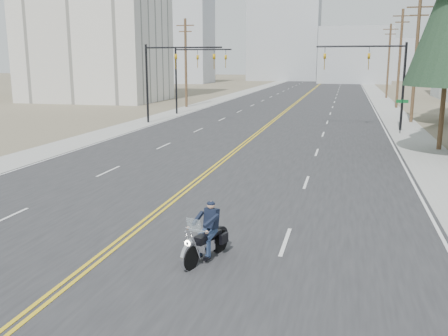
% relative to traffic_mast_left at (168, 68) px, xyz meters
% --- Properties ---
extents(ground_plane, '(400.00, 400.00, 0.00)m').
position_rel_traffic_mast_left_xyz_m(ground_plane, '(8.98, -32.00, -4.94)').
color(ground_plane, '#776D56').
rests_on(ground_plane, ground).
extents(road, '(20.00, 200.00, 0.01)m').
position_rel_traffic_mast_left_xyz_m(road, '(8.98, 38.00, -4.93)').
color(road, '#303033').
rests_on(road, ground).
extents(sidewalk_left, '(3.00, 200.00, 0.01)m').
position_rel_traffic_mast_left_xyz_m(sidewalk_left, '(-2.52, 38.00, -4.93)').
color(sidewalk_left, '#A5A5A0').
rests_on(sidewalk_left, ground).
extents(sidewalk_right, '(3.00, 200.00, 0.01)m').
position_rel_traffic_mast_left_xyz_m(sidewalk_right, '(20.48, 38.00, -4.93)').
color(sidewalk_right, '#A5A5A0').
rests_on(sidewalk_right, ground).
extents(traffic_mast_left, '(7.10, 0.26, 7.00)m').
position_rel_traffic_mast_left_xyz_m(traffic_mast_left, '(0.00, 0.00, 0.00)').
color(traffic_mast_left, black).
rests_on(traffic_mast_left, ground).
extents(traffic_mast_right, '(7.10, 0.26, 7.00)m').
position_rel_traffic_mast_left_xyz_m(traffic_mast_right, '(17.95, 0.00, 0.00)').
color(traffic_mast_right, black).
rests_on(traffic_mast_right, ground).
extents(traffic_mast_far, '(6.10, 0.26, 7.00)m').
position_rel_traffic_mast_left_xyz_m(traffic_mast_far, '(-0.33, 8.00, -0.06)').
color(traffic_mast_far, black).
rests_on(traffic_mast_far, ground).
extents(street_sign, '(0.90, 0.06, 2.62)m').
position_rel_traffic_mast_left_xyz_m(street_sign, '(19.78, -2.00, -3.13)').
color(street_sign, black).
rests_on(street_sign, ground).
extents(utility_pole_b, '(2.20, 0.30, 11.50)m').
position_rel_traffic_mast_left_xyz_m(utility_pole_b, '(21.48, -9.00, 1.05)').
color(utility_pole_b, brown).
rests_on(utility_pole_b, ground).
extents(utility_pole_c, '(2.20, 0.30, 11.00)m').
position_rel_traffic_mast_left_xyz_m(utility_pole_c, '(21.48, 6.00, 0.79)').
color(utility_pole_c, brown).
rests_on(utility_pole_c, ground).
extents(utility_pole_d, '(2.20, 0.30, 11.50)m').
position_rel_traffic_mast_left_xyz_m(utility_pole_d, '(21.48, 21.00, 1.05)').
color(utility_pole_d, brown).
rests_on(utility_pole_d, ground).
extents(utility_pole_e, '(2.20, 0.30, 11.00)m').
position_rel_traffic_mast_left_xyz_m(utility_pole_e, '(21.48, 38.00, 0.79)').
color(utility_pole_e, brown).
rests_on(utility_pole_e, ground).
extents(utility_pole_left, '(2.20, 0.30, 10.50)m').
position_rel_traffic_mast_left_xyz_m(utility_pole_left, '(-3.52, 16.00, 0.54)').
color(utility_pole_left, brown).
rests_on(utility_pole_left, ground).
extents(haze_bldg_a, '(14.00, 12.00, 22.00)m').
position_rel_traffic_mast_left_xyz_m(haze_bldg_a, '(-26.02, 83.00, 6.06)').
color(haze_bldg_a, '#B7BCC6').
rests_on(haze_bldg_a, ground).
extents(haze_bldg_b, '(18.00, 14.00, 14.00)m').
position_rel_traffic_mast_left_xyz_m(haze_bldg_b, '(16.98, 93.00, 2.06)').
color(haze_bldg_b, '#ADB2B7').
rests_on(haze_bldg_b, ground).
extents(haze_bldg_d, '(20.00, 15.00, 26.00)m').
position_rel_traffic_mast_left_xyz_m(haze_bldg_d, '(-3.02, 108.00, 8.06)').
color(haze_bldg_d, '#ADB2B7').
rests_on(haze_bldg_d, ground).
extents(haze_bldg_e, '(14.00, 14.00, 12.00)m').
position_rel_traffic_mast_left_xyz_m(haze_bldg_e, '(33.98, 118.00, 1.06)').
color(haze_bldg_e, '#B7BCC6').
rests_on(haze_bldg_e, ground).
extents(haze_bldg_f, '(12.00, 12.00, 16.00)m').
position_rel_traffic_mast_left_xyz_m(haze_bldg_f, '(-41.02, 98.00, 3.06)').
color(haze_bldg_f, '#ADB2B7').
rests_on(haze_bldg_f, ground).
extents(motorcyclist, '(1.52, 2.32, 1.67)m').
position_rel_traffic_mast_left_xyz_m(motorcyclist, '(11.96, -29.97, -4.10)').
color(motorcyclist, black).
rests_on(motorcyclist, ground).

